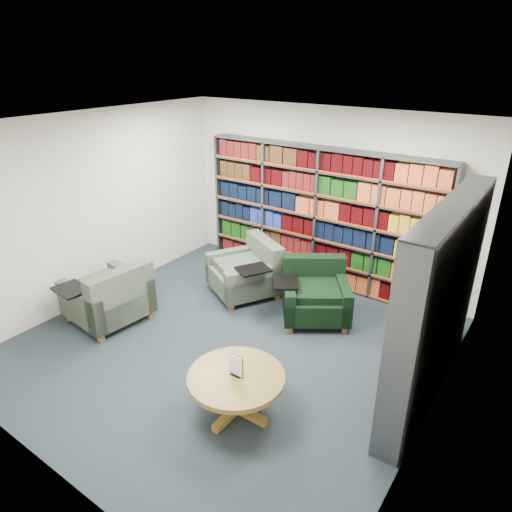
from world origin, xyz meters
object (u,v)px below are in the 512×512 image
Objects in this scene: chair_green_right at (315,294)px; chair_teal_front at (111,299)px; chair_teal_left at (249,273)px; coffee_table at (236,383)px.

chair_green_right is 1.05× the size of chair_teal_front.
chair_teal_left reaches higher than coffee_table.
coffee_table is at bearing -9.56° from chair_teal_front.
chair_teal_front is 1.18× the size of coffee_table.
chair_green_right is at bearing 38.56° from chair_teal_front.
chair_teal_front reaches higher than coffee_table.
chair_green_right is at bearing 97.20° from coffee_table.
chair_green_right is 2.24m from coffee_table.
chair_teal_front is (-1.08, -1.81, 0.01)m from chair_teal_left.
coffee_table is (0.28, -2.22, 0.05)m from chair_green_right.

